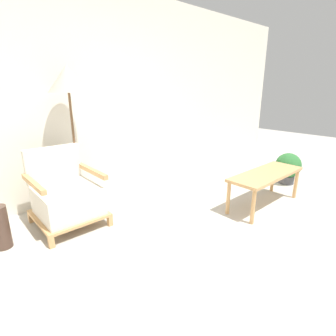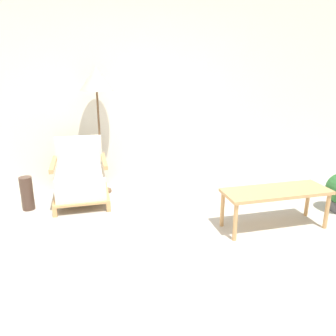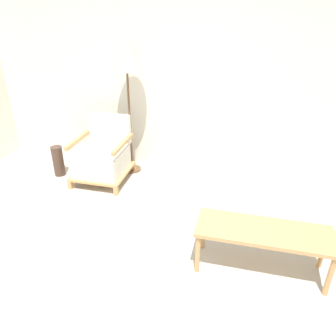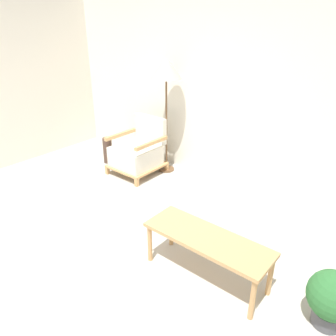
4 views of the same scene
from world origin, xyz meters
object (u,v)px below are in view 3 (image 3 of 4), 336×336
at_px(armchair, 103,157).
at_px(coffee_table, 264,235).
at_px(floor_lamp, 127,62).
at_px(vase, 58,161).

height_order(armchair, coffee_table, armchair).
relative_size(floor_lamp, coffee_table, 1.46).
height_order(floor_lamp, vase, floor_lamp).
height_order(floor_lamp, coffee_table, floor_lamp).
xyz_separation_m(floor_lamp, vase, (-0.93, -0.38, -1.28)).
bearing_deg(coffee_table, armchair, 149.34).
bearing_deg(floor_lamp, coffee_table, -41.25).
bearing_deg(armchair, coffee_table, -30.66).
bearing_deg(vase, coffee_table, -23.41).
bearing_deg(vase, armchair, 4.13).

